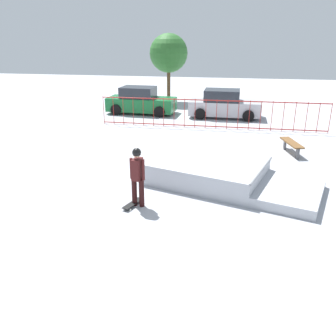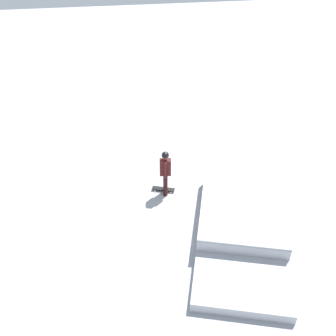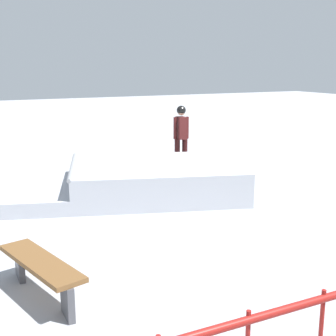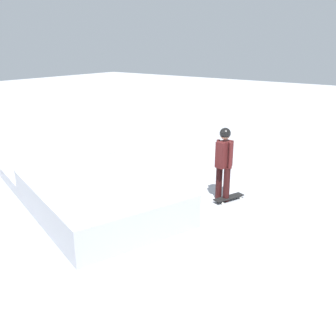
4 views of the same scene
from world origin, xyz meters
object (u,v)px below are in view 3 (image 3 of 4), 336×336
skater (181,132)px  skateboard (185,164)px  park_bench (41,269)px  skate_ramp (134,182)px

skater → skateboard: (-0.15, -0.05, -0.93)m
skater → park_bench: skater is taller
skate_ramp → park_bench: skate_ramp is taller
skater → park_bench: size_ratio=1.05×
skate_ramp → skater: skater is taller
skater → skateboard: size_ratio=2.10×
skater → park_bench: (4.98, 5.75, -0.65)m
skateboard → skate_ramp: bearing=-28.9°
skate_ramp → park_bench: size_ratio=3.60×
skate_ramp → skater: 3.10m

